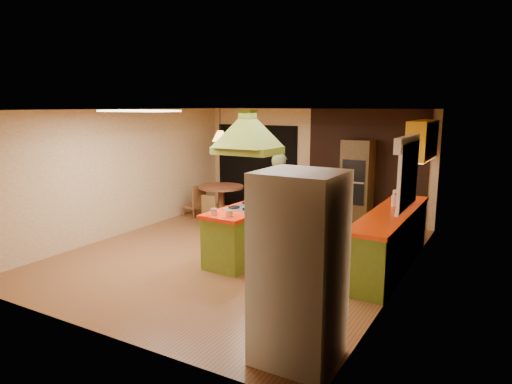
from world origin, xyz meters
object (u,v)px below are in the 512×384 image
Objects in this scene: man at (279,197)px; refrigerator at (299,268)px; wall_oven at (357,183)px; kitchen_island at (248,233)px; dining_table at (221,196)px; canister_large at (397,197)px.

refrigerator is (2.08, -3.67, 0.12)m from man.
refrigerator is at bearing -79.10° from wall_oven.
man is 0.87× the size of refrigerator.
refrigerator is (2.03, -2.43, 0.52)m from kitchen_island.
wall_oven is (0.94, 1.88, 0.08)m from man.
man reaches higher than dining_table.
kitchen_island is 3.28m from wall_oven.
dining_table is at bearing 131.49° from refrigerator.
wall_oven is at bearing 19.95° from dining_table.
refrigerator is 6.04m from dining_table.
kitchen_island is 1.07× the size of man.
dining_table is (-1.90, 0.85, -0.31)m from man.
kitchen_island is at bearing -106.63° from wall_oven.
kitchen_island is at bearing 88.02° from man.
kitchen_island is 2.60m from canister_large.
man is 1.66× the size of dining_table.
refrigerator reaches higher than canister_large.
man is at bearing 95.33° from kitchen_island.
man is at bearing -117.32° from wall_oven.
canister_large is (2.13, 1.37, 0.59)m from kitchen_island.
kitchen_island is 0.98× the size of wall_oven.
canister_large is at bearing 35.73° from kitchen_island.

